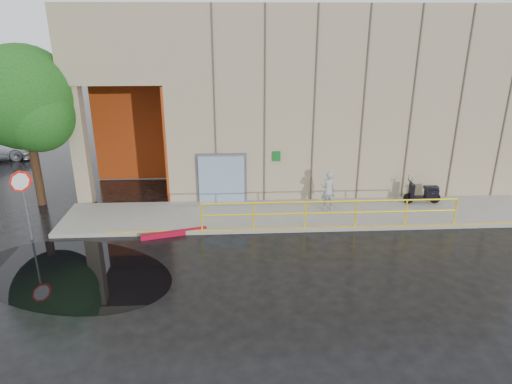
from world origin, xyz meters
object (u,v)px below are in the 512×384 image
person (328,191)px  tree_near (27,102)px  stop_sign (22,190)px  red_curb (174,233)px  scooter (424,188)px

person → tree_near: tree_near is taller
stop_sign → red_curb: size_ratio=1.09×
tree_near → red_curb: bearing=-29.4°
scooter → tree_near: tree_near is taller
person → tree_near: 12.41m
person → tree_near: bearing=-13.6°
scooter → stop_sign: size_ratio=0.60×
scooter → red_curb: 10.40m
scooter → red_curb: scooter is taller
stop_sign → tree_near: bearing=78.3°
tree_near → scooter: bearing=-3.7°
tree_near → stop_sign: bearing=-77.0°
person → stop_sign: bearing=3.0°
person → tree_near: size_ratio=0.25×
scooter → stop_sign: (-15.19, -2.31, 1.05)m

